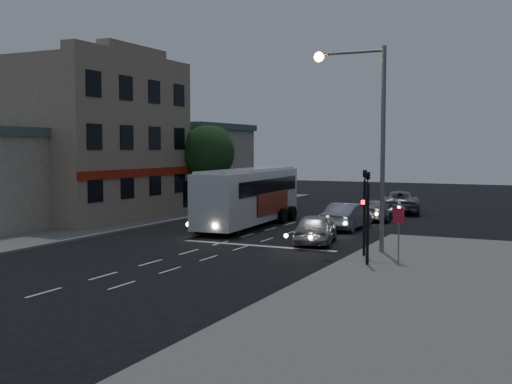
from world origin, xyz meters
The scene contains 16 objects.
ground centered at (0.00, 0.00, 0.00)m, with size 120.00×120.00×0.00m, color black.
sidewalk_near centered at (13.00, -4.00, 0.06)m, with size 12.00×24.00×0.12m, color slate.
sidewalk_far centered at (-13.00, 8.00, 0.06)m, with size 12.00×50.00×0.12m, color slate.
road_markings centered at (1.29, 3.31, 0.00)m, with size 8.00×30.55×0.01m.
tour_bus centered at (-1.65, 8.57, 1.86)m, with size 3.09×11.37×3.45m.
car_suv centered at (4.30, 3.80, 0.75)m, with size 1.78×4.42×1.51m, color #B5B5B7.
car_sedan_a centered at (4.06, 9.83, 0.76)m, with size 1.62×4.64×1.53m, color #A4A7B8.
car_sedan_b centered at (4.37, 15.18, 0.67)m, with size 1.88×4.62×1.34m, color gray.
car_sedan_c centered at (4.68, 20.40, 0.79)m, with size 2.64×5.72×1.59m, color gray.
traffic_signal_main centered at (7.60, 0.78, 2.42)m, with size 0.25×0.35×4.10m.
traffic_signal_side centered at (8.30, -1.20, 2.42)m, with size 0.18×0.15×4.10m.
regulatory_sign centered at (9.30, -0.24, 1.60)m, with size 0.45×0.12×2.20m.
streetlight centered at (7.34, 2.20, 5.73)m, with size 3.32×0.44×9.00m.
main_building centered at (-13.96, 8.00, 5.16)m, with size 10.12×12.00×11.00m.
low_building_north centered at (-13.50, 20.00, 3.39)m, with size 9.40×9.40×6.50m.
street_tree centered at (-8.21, 15.02, 4.50)m, with size 4.00×4.00×6.20m.
Camera 1 is at (15.08, -25.59, 4.73)m, focal length 45.00 mm.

